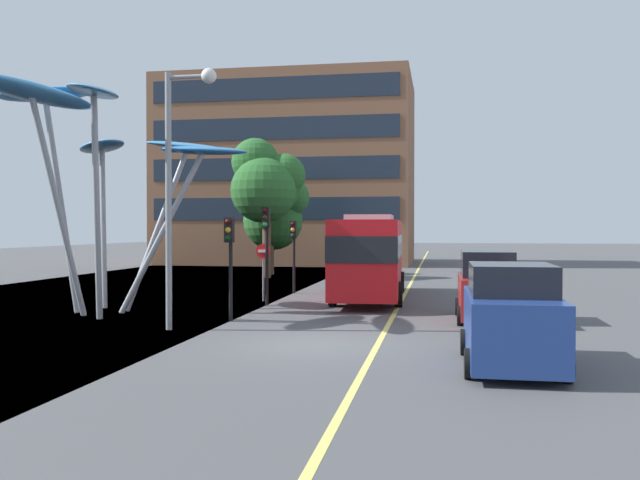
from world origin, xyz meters
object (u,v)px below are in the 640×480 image
leaf_sculpture (105,134)px  car_parked_mid (487,288)px  red_bus (370,253)px  traffic_light_kerb_far (266,234)px  traffic_light_kerb_near (230,246)px  traffic_light_island_mid (293,241)px  street_lamp (179,164)px  car_parked_near (511,318)px  no_entry_sign (263,263)px

leaf_sculpture → car_parked_mid: bearing=2.0°
red_bus → traffic_light_kerb_far: (-3.66, -3.06, 0.81)m
traffic_light_kerb_near → traffic_light_island_mid: (0.04, 9.32, -0.01)m
traffic_light_kerb_near → street_lamp: street_lamp is taller
traffic_light_kerb_far → traffic_light_kerb_near: bearing=-90.4°
traffic_light_kerb_far → street_lamp: (-0.88, -6.53, 2.08)m
red_bus → street_lamp: 10.99m
red_bus → traffic_light_kerb_near: red_bus is taller
red_bus → traffic_light_island_mid: 4.10m
traffic_light_island_mid → traffic_light_kerb_far: bearing=-90.1°
car_parked_mid → street_lamp: 10.31m
red_bus → traffic_light_kerb_far: size_ratio=2.72×
traffic_light_island_mid → street_lamp: bearing=-94.5°
traffic_light_kerb_far → street_lamp: 6.91m
leaf_sculpture → car_parked_near: bearing=-28.3°
leaf_sculpture → traffic_light_island_mid: (4.85, 8.23, -3.80)m
red_bus → no_entry_sign: (-4.16, -1.60, -0.35)m
leaf_sculpture → no_entry_sign: leaf_sculpture is taller
red_bus → street_lamp: bearing=-115.4°
traffic_light_kerb_far → street_lamp: size_ratio=0.50×
car_parked_mid → no_entry_sign: no_entry_sign is taller
car_parked_mid → street_lamp: size_ratio=0.53×
car_parked_near → traffic_light_kerb_far: bearing=127.9°
traffic_light_kerb_near → car_parked_near: bearing=-35.9°
traffic_light_kerb_far → no_entry_sign: (-0.50, 1.45, -1.16)m
red_bus → street_lamp: street_lamp is taller
traffic_light_kerb_far → street_lamp: bearing=-97.7°
leaf_sculpture → car_parked_mid: size_ratio=2.28×
red_bus → traffic_light_kerb_near: bearing=-116.2°
traffic_light_kerb_near → car_parked_mid: 8.31m
traffic_light_kerb_far → traffic_light_island_mid: size_ratio=1.14×
traffic_light_kerb_near → leaf_sculpture: bearing=167.3°
street_lamp → traffic_light_kerb_far: bearing=82.3°
leaf_sculpture → street_lamp: (3.96, -3.15, -1.39)m
traffic_light_island_mid → street_lamp: 11.67m
red_bus → car_parked_near: red_bus is taller
traffic_light_island_mid → street_lamp: size_ratio=0.44×
traffic_light_kerb_near → no_entry_sign: size_ratio=1.42×
red_bus → traffic_light_island_mid: size_ratio=3.11×
car_parked_near → car_parked_mid: car_parked_mid is taller
car_parked_near → street_lamp: bearing=157.0°
traffic_light_kerb_near → street_lamp: 3.28m
traffic_light_kerb_near → traffic_light_kerb_far: size_ratio=0.88×
street_lamp → no_entry_sign: (0.38, 7.98, -3.24)m
car_parked_mid → red_bus: bearing=126.0°
red_bus → leaf_sculpture: size_ratio=1.13×
traffic_light_kerb_near → car_parked_mid: traffic_light_kerb_near is taller
street_lamp → no_entry_sign: 8.62m
red_bus → traffic_light_island_mid: (-3.65, 1.79, 0.47)m
traffic_light_kerb_near → car_parked_near: (8.07, -5.85, -1.36)m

